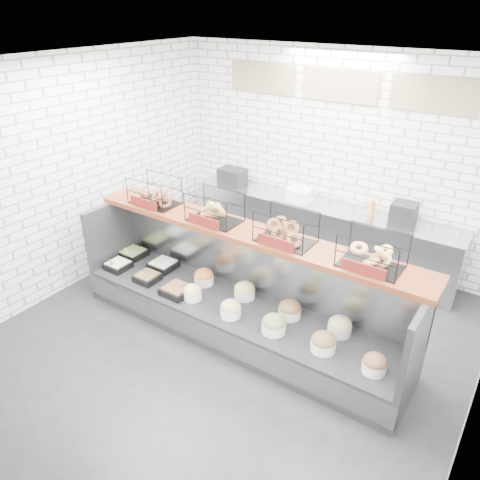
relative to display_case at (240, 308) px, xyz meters
The scene contains 5 objects.
ground 0.48m from the display_case, 90.48° to the right, with size 5.50×5.50×0.00m, color black.
room_shell 1.75m from the display_case, 90.63° to the left, with size 5.02×5.51×3.01m.
display_case is the anchor object (origin of this frame).
bagel_shelf 1.06m from the display_case, 90.79° to the left, with size 4.10×0.50×0.40m.
prep_counter 2.09m from the display_case, 90.30° to the left, with size 4.00×0.60×1.20m.
Camera 1 is at (2.50, -3.34, 3.52)m, focal length 35.00 mm.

